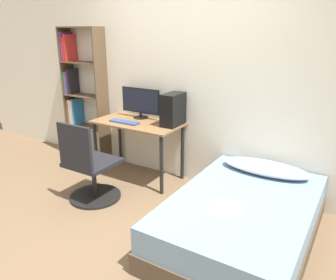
{
  "coord_description": "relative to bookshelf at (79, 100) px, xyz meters",
  "views": [
    {
      "loc": [
        1.9,
        -1.98,
        1.85
      ],
      "look_at": [
        0.2,
        0.79,
        0.75
      ],
      "focal_mm": 35.0,
      "sensor_mm": 36.0,
      "label": 1
    }
  ],
  "objects": [
    {
      "name": "desk",
      "position": [
        1.19,
        -0.17,
        -0.24
      ],
      "size": [
        1.12,
        0.59,
        0.75
      ],
      "color": "brown",
      "rests_on": "ground_plane"
    },
    {
      "name": "pc_tower",
      "position": [
        1.64,
        -0.06,
        0.07
      ],
      "size": [
        0.18,
        0.33,
        0.39
      ],
      "color": "black",
      "rests_on": "desk"
    },
    {
      "name": "monitor",
      "position": [
        1.1,
        0.01,
        0.08
      ],
      "size": [
        0.58,
        0.19,
        0.39
      ],
      "color": "black",
      "rests_on": "desk"
    },
    {
      "name": "bookshelf",
      "position": [
        0.0,
        0.0,
        0.0
      ],
      "size": [
        0.68,
        0.24,
        1.89
      ],
      "color": "brown",
      "rests_on": "ground_plane"
    },
    {
      "name": "office_chair",
      "position": [
        1.1,
        -0.97,
        -0.52
      ],
      "size": [
        0.58,
        0.58,
        0.93
      ],
      "color": "black",
      "rests_on": "ground_plane"
    },
    {
      "name": "magazine",
      "position": [
        2.75,
        -1.06,
        -0.44
      ],
      "size": [
        0.24,
        0.32,
        0.01
      ],
      "color": "silver",
      "rests_on": "bed"
    },
    {
      "name": "wall_back",
      "position": [
        1.69,
        0.15,
        0.38
      ],
      "size": [
        8.0,
        0.05,
        2.5
      ],
      "color": "silver",
      "rests_on": "ground_plane"
    },
    {
      "name": "pillow",
      "position": [
        2.81,
        -0.14,
        -0.39
      ],
      "size": [
        0.9,
        0.36,
        0.11
      ],
      "color": "#B2B7C6",
      "rests_on": "bed"
    },
    {
      "name": "ground_plane",
      "position": [
        1.69,
        -1.36,
        -0.87
      ],
      "size": [
        14.0,
        14.0,
        0.0
      ],
      "primitive_type": "plane",
      "color": "brown"
    },
    {
      "name": "bed",
      "position": [
        2.81,
        -0.79,
        -0.66
      ],
      "size": [
        1.19,
        1.82,
        0.43
      ],
      "color": "#4C3D2D",
      "rests_on": "ground_plane"
    },
    {
      "name": "keyboard",
      "position": [
        1.07,
        -0.29,
        -0.12
      ],
      "size": [
        0.4,
        0.12,
        0.02
      ],
      "color": "#33477A",
      "rests_on": "desk"
    }
  ]
}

